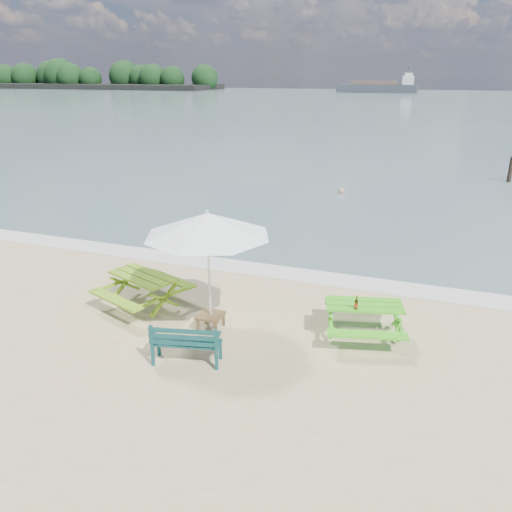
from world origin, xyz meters
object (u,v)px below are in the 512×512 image
(patio_umbrella, at_px, (207,224))
(beer_bottle, at_px, (356,305))
(park_bench, at_px, (187,350))
(side_table, at_px, (211,321))
(picnic_table_left, at_px, (144,291))
(picnic_table_right, at_px, (363,321))
(swimmer, at_px, (340,206))

(patio_umbrella, bearing_deg, beer_bottle, 9.37)
(park_bench, xyz_separation_m, side_table, (-0.13, 1.29, -0.07))
(park_bench, relative_size, side_table, 2.60)
(picnic_table_left, height_order, picnic_table_right, picnic_table_left)
(swimmer, bearing_deg, beer_bottle, -78.00)
(patio_umbrella, relative_size, swimmer, 1.57)
(patio_umbrella, xyz_separation_m, swimmer, (0.16, 13.05, -2.78))
(picnic_table_right, distance_m, park_bench, 3.49)
(picnic_table_right, xyz_separation_m, patio_umbrella, (-2.96, -0.76, 1.88))
(patio_umbrella, height_order, swimmer, patio_umbrella)
(park_bench, bearing_deg, swimmer, 89.88)
(side_table, bearing_deg, picnic_table_right, 14.32)
(picnic_table_right, relative_size, park_bench, 1.50)
(side_table, bearing_deg, park_bench, -84.16)
(picnic_table_left, relative_size, beer_bottle, 8.00)
(picnic_table_left, relative_size, park_bench, 1.69)
(beer_bottle, bearing_deg, park_bench, -146.94)
(picnic_table_right, bearing_deg, patio_umbrella, -165.68)
(picnic_table_left, height_order, beer_bottle, beer_bottle)
(picnic_table_right, height_order, patio_umbrella, patio_umbrella)
(beer_bottle, bearing_deg, picnic_table_left, -179.52)
(swimmer, bearing_deg, picnic_table_left, -98.96)
(park_bench, height_order, beer_bottle, beer_bottle)
(picnic_table_right, bearing_deg, swimmer, 102.81)
(side_table, bearing_deg, patio_umbrella, 0.00)
(side_table, relative_size, beer_bottle, 1.82)
(patio_umbrella, bearing_deg, picnic_table_right, 14.32)
(beer_bottle, bearing_deg, picnic_table_right, 66.90)
(picnic_table_right, height_order, swimmer, picnic_table_right)
(patio_umbrella, bearing_deg, side_table, 180.00)
(picnic_table_right, relative_size, beer_bottle, 7.09)
(picnic_table_right, bearing_deg, beer_bottle, -113.10)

